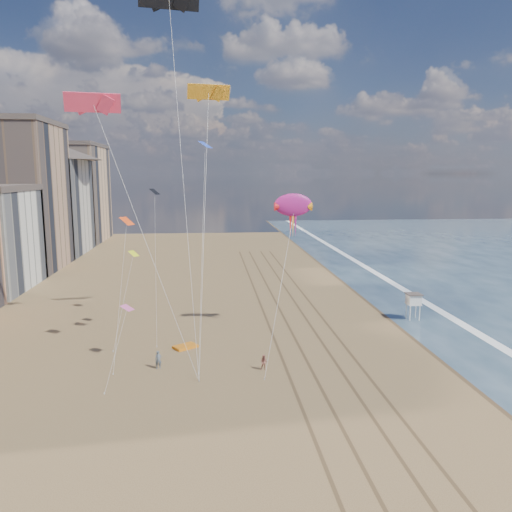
{
  "coord_description": "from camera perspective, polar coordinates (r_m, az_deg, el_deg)",
  "views": [
    {
      "loc": [
        -8.46,
        -29.77,
        18.75
      ],
      "look_at": [
        -3.19,
        26.0,
        9.5
      ],
      "focal_mm": 35.0,
      "sensor_mm": 36.0,
      "label": 1
    }
  ],
  "objects": [
    {
      "name": "grounded_kite",
      "position": [
        55.77,
        -8.08,
        -10.21
      ],
      "size": [
        2.91,
        2.67,
        0.28
      ],
      "primitive_type": "cube",
      "rotation": [
        0.0,
        0.0,
        0.59
      ],
      "color": "orange",
      "rests_on": "ground"
    },
    {
      "name": "show_kite",
      "position": [
        58.58,
        4.27,
        5.8
      ],
      "size": [
        4.72,
        7.73,
        20.82
      ],
      "color": "#A81976",
      "rests_on": "ground"
    },
    {
      "name": "small_kites",
      "position": [
        55.82,
        -12.02,
        4.06
      ],
      "size": [
        10.38,
        15.22,
        16.9
      ],
      "color": "blue",
      "rests_on": "ground"
    },
    {
      "name": "kite_flyer_b",
      "position": [
        49.2,
        0.92,
        -12.07
      ],
      "size": [
        0.86,
        0.73,
        1.53
      ],
      "primitive_type": "imported",
      "rotation": [
        0.0,
        0.0,
        -0.23
      ],
      "color": "#9C5C4F",
      "rests_on": "ground"
    },
    {
      "name": "parafoils",
      "position": [
        56.19,
        -10.29,
        21.88
      ],
      "size": [
        15.06,
        17.28,
        13.51
      ],
      "color": "black",
      "rests_on": "ground"
    },
    {
      "name": "kite_flyer_a",
      "position": [
        50.45,
        -11.09,
        -11.56
      ],
      "size": [
        0.71,
        0.53,
        1.75
      ],
      "primitive_type": "imported",
      "rotation": [
        0.0,
        0.0,
        0.19
      ],
      "color": "#525E6A",
      "rests_on": "ground"
    },
    {
      "name": "lifeguard_stand",
      "position": [
        68.04,
        17.56,
        -4.76
      ],
      "size": [
        1.9,
        1.9,
        3.43
      ],
      "color": "white",
      "rests_on": "ground"
    },
    {
      "name": "wet_sand",
      "position": [
        77.29,
        15.65,
        -5.02
      ],
      "size": [
        260.0,
        260.0,
        0.0
      ],
      "primitive_type": "plane",
      "color": "#42301E",
      "rests_on": "ground"
    },
    {
      "name": "buildings",
      "position": [
        102.52,
        -26.84,
        5.47
      ],
      "size": [
        34.72,
        131.35,
        29.0
      ],
      "color": "#C6B284",
      "rests_on": "ground"
    },
    {
      "name": "foam",
      "position": [
        78.88,
        18.51,
        -4.87
      ],
      "size": [
        260.0,
        260.0,
        0.0
      ],
      "primitive_type": "plane",
      "color": "white",
      "rests_on": "ground"
    },
    {
      "name": "ground",
      "position": [
        36.19,
        9.64,
        -21.98
      ],
      "size": [
        260.0,
        260.0,
        0.0
      ],
      "primitive_type": "plane",
      "color": "brown",
      "rests_on": "ground"
    },
    {
      "name": "tracks",
      "position": [
        63.6,
        4.86,
        -7.8
      ],
      "size": [
        7.68,
        120.0,
        0.01
      ],
      "color": "brown",
      "rests_on": "ground"
    }
  ]
}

